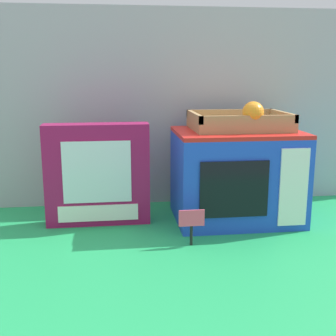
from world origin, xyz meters
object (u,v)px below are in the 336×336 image
Objects in this scene: price_sign at (192,222)px; cookie_set_box at (98,175)px; food_groups_crate at (241,122)px; toy_microwave at (236,175)px.

cookie_set_box is at bearing 140.07° from price_sign.
food_groups_crate reaches higher than cookie_set_box.
cookie_set_box reaches higher than price_sign.
toy_microwave is 0.43m from cookie_set_box.
toy_microwave is 3.81× the size of price_sign.
cookie_set_box is (-0.43, 0.01, 0.01)m from toy_microwave.
toy_microwave is at bearing -128.22° from food_groups_crate.
cookie_set_box is (-0.45, -0.00, -0.15)m from food_groups_crate.
toy_microwave is 1.21× the size of cookie_set_box.
cookie_set_box is at bearing -179.40° from food_groups_crate.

